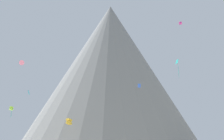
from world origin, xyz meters
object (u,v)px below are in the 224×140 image
(kite_teal_high, at_px, (177,64))
(kite_gold_low, at_px, (69,122))
(kite_cyan_mid, at_px, (29,92))
(kite_pink_high, at_px, (22,63))
(kite_magenta_high, at_px, (180,23))
(rock_massif, at_px, (109,78))
(kite_green_mid, at_px, (121,95))
(kite_red_low, at_px, (136,134))
(kite_blue_mid, at_px, (139,86))
(kite_lime_low, at_px, (11,109))

(kite_teal_high, bearing_deg, kite_gold_low, 105.54)
(kite_gold_low, relative_size, kite_cyan_mid, 1.63)
(kite_teal_high, height_order, kite_pink_high, kite_teal_high)
(kite_pink_high, bearing_deg, kite_magenta_high, 146.44)
(kite_pink_high, bearing_deg, rock_massif, -153.35)
(kite_green_mid, relative_size, kite_red_low, 0.70)
(kite_gold_low, bearing_deg, kite_pink_high, 64.06)
(kite_magenta_high, relative_size, kite_gold_low, 0.56)
(kite_blue_mid, height_order, kite_cyan_mid, kite_blue_mid)
(kite_red_low, relative_size, kite_lime_low, 2.00)
(rock_massif, height_order, kite_cyan_mid, rock_massif)
(kite_lime_low, distance_m, kite_pink_high, 14.41)
(kite_green_mid, bearing_deg, kite_teal_high, 145.79)
(rock_massif, distance_m, kite_green_mid, 25.37)
(kite_pink_high, bearing_deg, kite_teal_high, 151.03)
(kite_teal_high, distance_m, kite_gold_low, 35.45)
(kite_green_mid, height_order, kite_magenta_high, kite_magenta_high)
(kite_pink_high, distance_m, kite_cyan_mid, 10.07)
(kite_lime_low, distance_m, kite_gold_low, 16.64)
(kite_gold_low, bearing_deg, rock_massif, -68.77)
(rock_massif, relative_size, kite_pink_high, 69.36)
(kite_gold_low, bearing_deg, kite_lime_low, 78.45)
(kite_blue_mid, bearing_deg, kite_magenta_high, -138.48)
(kite_magenta_high, bearing_deg, kite_red_low, -46.93)
(rock_massif, xyz_separation_m, kite_gold_low, (-10.09, -33.98, -22.95))
(kite_magenta_high, height_order, kite_gold_low, kite_magenta_high)
(kite_magenta_high, relative_size, kite_lime_low, 0.38)
(kite_green_mid, relative_size, kite_magenta_high, 3.67)
(rock_massif, relative_size, kite_magenta_high, 100.72)
(kite_gold_low, height_order, kite_cyan_mid, kite_cyan_mid)
(kite_blue_mid, distance_m, kite_teal_high, 15.74)
(kite_green_mid, xyz_separation_m, kite_lime_low, (-27.60, -23.27, -8.43))
(kite_lime_low, height_order, kite_pink_high, kite_pink_high)
(rock_massif, height_order, kite_magenta_high, rock_massif)
(kite_green_mid, bearing_deg, kite_red_low, -142.62)
(kite_blue_mid, bearing_deg, kite_lime_low, 31.29)
(kite_red_low, distance_m, kite_lime_low, 41.92)
(kite_green_mid, height_order, kite_red_low, kite_green_mid)
(kite_gold_low, bearing_deg, kite_teal_high, -147.43)
(kite_red_low, xyz_separation_m, kite_gold_low, (-20.07, -15.20, 2.49))
(kite_blue_mid, height_order, kite_teal_high, kite_teal_high)
(kite_green_mid, relative_size, kite_cyan_mid, 3.33)
(rock_massif, height_order, kite_pink_high, rock_massif)
(kite_cyan_mid, bearing_deg, kite_gold_low, -5.92)
(rock_massif, xyz_separation_m, kite_green_mid, (4.98, -21.48, -12.56))
(kite_red_low, xyz_separation_m, kite_teal_high, (11.36, -18.07, 18.65))
(kite_magenta_high, distance_m, kite_gold_low, 42.95)
(kite_lime_low, bearing_deg, kite_pink_high, 142.15)
(kite_blue_mid, bearing_deg, kite_pink_high, 23.68)
(kite_lime_low, bearing_deg, kite_magenta_high, 50.97)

